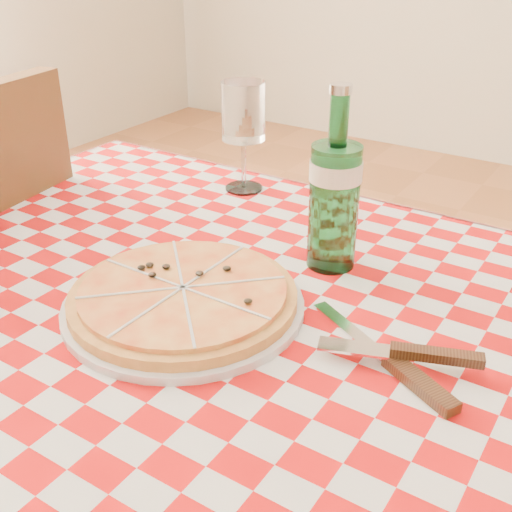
{
  "coord_description": "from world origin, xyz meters",
  "views": [
    {
      "loc": [
        0.38,
        -0.55,
        1.2
      ],
      "look_at": [
        -0.02,
        0.06,
        0.82
      ],
      "focal_mm": 45.0,
      "sensor_mm": 36.0,
      "label": 1
    }
  ],
  "objects": [
    {
      "name": "wine_glass",
      "position": [
        -0.24,
        0.37,
        0.86
      ],
      "size": [
        0.1,
        0.1,
        0.2
      ],
      "primitive_type": null,
      "rotation": [
        0.0,
        0.0,
        -0.28
      ],
      "color": "silver",
      "rests_on": "tablecloth"
    },
    {
      "name": "water_bottle",
      "position": [
        0.02,
        0.19,
        0.89
      ],
      "size": [
        0.08,
        0.08,
        0.26
      ],
      "primitive_type": null,
      "rotation": [
        0.0,
        0.0,
        -0.07
      ],
      "color": "#18612A",
      "rests_on": "tablecloth"
    },
    {
      "name": "dining_table",
      "position": [
        0.0,
        0.0,
        0.66
      ],
      "size": [
        1.2,
        0.8,
        0.75
      ],
      "color": "brown",
      "rests_on": "ground"
    },
    {
      "name": "cutlery",
      "position": [
        0.18,
        0.02,
        0.77
      ],
      "size": [
        0.26,
        0.21,
        0.03
      ],
      "primitive_type": null,
      "rotation": [
        0.0,
        0.0,
        0.0
      ],
      "color": "silver",
      "rests_on": "tablecloth"
    },
    {
      "name": "tablecloth",
      "position": [
        0.0,
        0.0,
        0.75
      ],
      "size": [
        1.3,
        0.9,
        0.01
      ],
      "primitive_type": "cube",
      "color": "#AA0A0A",
      "rests_on": "dining_table"
    },
    {
      "name": "pizza_plate",
      "position": [
        -0.08,
        -0.02,
        0.78
      ],
      "size": [
        0.31,
        0.31,
        0.04
      ],
      "primitive_type": null,
      "rotation": [
        0.0,
        0.0,
        -0.01
      ],
      "color": "#BB813E",
      "rests_on": "tablecloth"
    }
  ]
}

